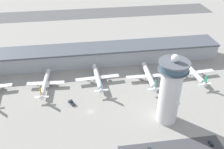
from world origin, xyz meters
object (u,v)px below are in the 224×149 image
Objects in this scene: airplane_gate_delta at (149,76)px; service_truck_fuel at (167,97)px; airplane_gate_echo at (194,73)px; control_tower at (170,90)px; airplane_gate_charlie at (98,78)px; airplane_gate_bravo at (45,83)px; service_truck_catering at (71,103)px; car_red_hatchback at (211,144)px.

airplane_gate_delta is 27.34m from service_truck_fuel.
airplane_gate_delta is 1.05× the size of airplane_gate_echo.
control_tower reaches higher than airplane_gate_charlie.
control_tower is 69.66m from airplane_gate_charlie.
control_tower is at bearing -30.82° from airplane_gate_bravo.
control_tower is 73.47m from service_truck_catering.
control_tower is 101.00m from airplane_gate_bravo.
airplane_gate_charlie is 33.86m from service_truck_catering.
airplane_gate_echo is 5.45× the size of service_truck_fuel.
car_red_hatchback is at bearing -105.69° from airplane_gate_echo.
car_red_hatchback is at bearing -51.46° from control_tower.
airplane_gate_echo is at bearing 11.65° from service_truck_catering.
airplane_gate_delta is 39.83m from airplane_gate_echo.
airplane_gate_echo reaches higher than airplane_gate_bravo.
airplane_gate_bravo is 85.97m from airplane_gate_delta.
airplane_gate_bravo reaches higher than car_red_hatchback.
airplane_gate_bravo reaches higher than service_truck_catering.
service_truck_fuel is (8.13, 22.19, -24.00)m from control_tower.
service_truck_catering is 72.59m from service_truck_fuel.
airplane_gate_echo is (40.93, 47.85, -20.76)m from control_tower.
airplane_gate_charlie is at bearing 48.88° from service_truck_catering.
service_truck_catering is (-22.14, -25.37, -3.52)m from airplane_gate_charlie.
airplane_gate_charlie is (42.63, 0.90, 0.59)m from airplane_gate_bravo.
airplane_gate_bravo is at bearing 144.10° from car_red_hatchback.
airplane_gate_delta is (43.31, -3.09, -0.37)m from airplane_gate_charlie.
airplane_gate_echo is 76.29m from car_red_hatchback.
control_tower is 1.32× the size of airplane_gate_echo.
airplane_gate_charlie reaches higher than airplane_gate_bravo.
service_truck_fuel is 1.61× the size of car_red_hatchback.
airplane_gate_charlie reaches higher than airplane_gate_echo.
airplane_gate_delta is 69.21m from service_truck_catering.
service_truck_catering is at bearing -168.35° from airplane_gate_echo.
airplane_gate_bravo reaches higher than service_truck_fuel.
airplane_gate_charlie reaches higher than car_red_hatchback.
airplane_gate_bravo is 129.87m from car_red_hatchback.
control_tower is 1.29× the size of airplane_gate_bravo.
control_tower reaches higher than car_red_hatchback.
service_truck_fuel is at bearing -75.00° from airplane_gate_delta.
service_truck_catering is at bearing 148.61° from car_red_hatchback.
airplane_gate_echo is at bearing -2.52° from airplane_gate_charlie.
service_truck_catering is 0.94× the size of service_truck_fuel.
airplane_gate_bravo is 5.58× the size of service_truck_fuel.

